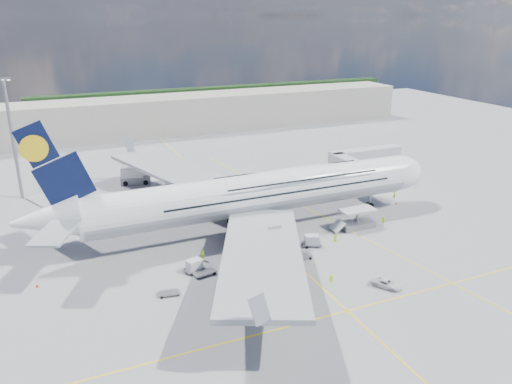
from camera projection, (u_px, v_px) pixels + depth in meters
name	position (u px, v px, depth m)	size (l,w,h in m)	color
ground	(281.00, 250.00, 83.70)	(300.00, 300.00, 0.00)	gray
taxi_line_main	(281.00, 250.00, 83.70)	(0.25, 220.00, 0.01)	yellow
taxi_line_cross	(347.00, 311.00, 66.41)	(120.00, 0.25, 0.01)	yellow
taxi_line_diag	(323.00, 216.00, 97.61)	(0.25, 100.00, 0.01)	yellow
airliner	(259.00, 193.00, 90.15)	(77.26, 79.15, 23.71)	white
jet_bridge	(360.00, 160.00, 110.71)	(18.80, 12.10, 8.50)	#B7B7BC
cargo_loader	(356.00, 221.00, 92.11)	(8.53, 3.20, 3.67)	silver
light_mast	(13.00, 138.00, 103.14)	(3.00, 0.70, 25.50)	gray
terminal	(154.00, 116.00, 163.80)	(180.00, 16.00, 12.00)	#B2AD9E
tree_line	(222.00, 96.00, 218.40)	(160.00, 6.00, 8.00)	#193814
dolly_row_a	(169.00, 293.00, 70.08)	(3.13, 1.95, 0.43)	gray
dolly_row_b	(194.00, 265.00, 76.31)	(3.48, 2.58, 1.97)	gray
dolly_row_c	(257.00, 288.00, 71.31)	(3.14, 1.99, 0.43)	gray
dolly_back	(204.00, 273.00, 75.53)	(3.64, 2.34, 0.50)	gray
dolly_nose_far	(312.00, 240.00, 84.77)	(3.55, 2.71, 2.00)	gray
dolly_nose_near	(301.00, 258.00, 80.24)	(3.56, 2.53, 0.47)	gray
baggage_tug	(285.00, 294.00, 69.04)	(2.78, 1.48, 1.68)	silver
catering_truck_inner	(185.00, 203.00, 99.12)	(7.25, 3.72, 4.13)	gray
catering_truck_outer	(135.00, 176.00, 115.95)	(7.36, 4.06, 4.15)	gray
service_van	(387.00, 284.00, 72.02)	(1.96, 4.24, 1.18)	white
crew_nose	(394.00, 195.00, 106.33)	(0.72, 0.47, 1.98)	#CBF619
crew_loader	(383.00, 221.00, 92.89)	(0.90, 0.70, 1.86)	#C6F519
crew_wing	(203.00, 255.00, 79.66)	(1.13, 0.47, 1.92)	#CAF019
crew_van	(335.00, 238.00, 86.44)	(0.74, 0.48, 1.52)	#D5E818
crew_tug	(331.00, 280.00, 72.60)	(1.06, 0.61, 1.64)	#C0EF19
cone_nose	(396.00, 203.00, 103.68)	(0.46, 0.46, 0.58)	red
cone_wing_left_inner	(226.00, 209.00, 100.87)	(0.45, 0.45, 0.57)	red
cone_wing_left_outer	(183.00, 184.00, 115.58)	(0.41, 0.41, 0.52)	red
cone_wing_right_inner	(231.00, 281.00, 73.37)	(0.47, 0.47, 0.60)	red
cone_wing_right_outer	(216.00, 313.00, 65.41)	(0.47, 0.47, 0.60)	red
cone_tail	(37.00, 286.00, 72.13)	(0.41, 0.41, 0.52)	red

